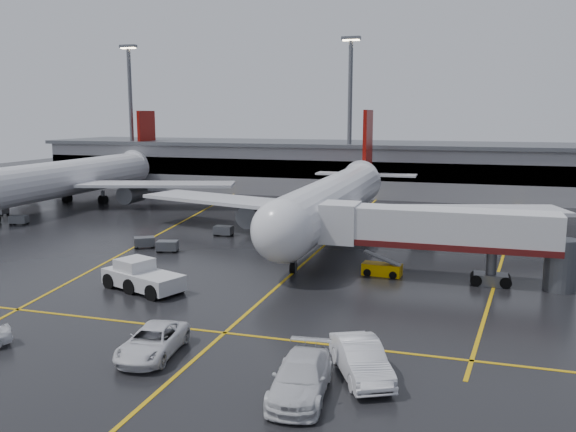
% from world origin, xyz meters
% --- Properties ---
extents(ground, '(220.00, 220.00, 0.00)m').
position_xyz_m(ground, '(0.00, 0.00, 0.00)').
color(ground, black).
rests_on(ground, ground).
extents(apron_line_centre, '(0.25, 90.00, 0.02)m').
position_xyz_m(apron_line_centre, '(0.00, 0.00, 0.01)').
color(apron_line_centre, gold).
rests_on(apron_line_centre, ground).
extents(apron_line_stop, '(60.00, 0.25, 0.02)m').
position_xyz_m(apron_line_stop, '(0.00, -22.00, 0.01)').
color(apron_line_stop, gold).
rests_on(apron_line_stop, ground).
extents(apron_line_left, '(9.99, 69.35, 0.02)m').
position_xyz_m(apron_line_left, '(-20.00, 10.00, 0.01)').
color(apron_line_left, gold).
rests_on(apron_line_left, ground).
extents(apron_line_right, '(7.57, 69.64, 0.02)m').
position_xyz_m(apron_line_right, '(18.00, 10.00, 0.01)').
color(apron_line_right, gold).
rests_on(apron_line_right, ground).
extents(terminal, '(122.00, 19.00, 8.60)m').
position_xyz_m(terminal, '(0.00, 47.93, 4.32)').
color(terminal, gray).
rests_on(terminal, ground).
extents(light_mast_left, '(3.00, 1.20, 25.45)m').
position_xyz_m(light_mast_left, '(-45.00, 42.00, 14.47)').
color(light_mast_left, '#595B60').
rests_on(light_mast_left, ground).
extents(light_mast_mid, '(3.00, 1.20, 25.45)m').
position_xyz_m(light_mast_mid, '(-5.00, 42.00, 14.47)').
color(light_mast_mid, '#595B60').
rests_on(light_mast_mid, ground).
extents(main_airliner, '(48.80, 45.60, 14.10)m').
position_xyz_m(main_airliner, '(0.00, 9.70, 4.21)').
color(main_airliner, silver).
rests_on(main_airliner, ground).
extents(second_airliner, '(48.80, 45.60, 14.10)m').
position_xyz_m(second_airliner, '(-42.00, 21.70, 4.21)').
color(second_airliner, silver).
rests_on(second_airliner, ground).
extents(jet_bridge, '(19.90, 3.40, 6.05)m').
position_xyz_m(jet_bridge, '(11.87, -6.00, 3.93)').
color(jet_bridge, silver).
rests_on(jet_bridge, ground).
extents(pushback_tractor, '(7.35, 4.98, 2.44)m').
position_xyz_m(pushback_tractor, '(-9.73, -15.25, 0.97)').
color(pushback_tractor, silver).
rests_on(pushback_tractor, ground).
extents(belt_loader, '(3.36, 1.78, 2.06)m').
position_xyz_m(belt_loader, '(7.35, -5.60, 0.51)').
color(belt_loader, '#E4A300').
rests_on(belt_loader, ground).
extents(service_van_a, '(3.29, 6.04, 1.61)m').
position_xyz_m(service_van_a, '(-2.49, -26.41, 0.80)').
color(service_van_a, white).
rests_on(service_van_a, ground).
extents(service_van_b, '(3.14, 6.50, 1.82)m').
position_xyz_m(service_van_b, '(6.77, -28.65, 0.91)').
color(service_van_b, silver).
rests_on(service_van_b, ground).
extents(service_van_c, '(4.40, 6.14, 1.92)m').
position_xyz_m(service_van_c, '(9.16, -25.77, 0.96)').
color(service_van_c, white).
rests_on(service_van_c, ground).
extents(baggage_cart_a, '(2.27, 1.78, 1.12)m').
position_xyz_m(baggage_cart_a, '(-14.04, -3.11, 0.63)').
color(baggage_cart_a, '#595B60').
rests_on(baggage_cart_a, ground).
extents(baggage_cart_b, '(2.39, 2.17, 1.12)m').
position_xyz_m(baggage_cart_b, '(-17.13, -2.15, 0.63)').
color(baggage_cart_b, '#595B60').
rests_on(baggage_cart_b, ground).
extents(baggage_cart_c, '(2.05, 1.38, 1.12)m').
position_xyz_m(baggage_cart_c, '(-11.91, 5.88, 0.63)').
color(baggage_cart_c, '#595B60').
rests_on(baggage_cart_c, ground).
extents(baggage_cart_d, '(2.08, 1.43, 1.12)m').
position_xyz_m(baggage_cart_d, '(-46.04, 9.99, 0.63)').
color(baggage_cart_d, '#595B60').
rests_on(baggage_cart_d, ground).
extents(baggage_cart_e, '(2.28, 1.79, 1.12)m').
position_xyz_m(baggage_cart_e, '(-38.62, 4.97, 0.63)').
color(baggage_cart_e, '#595B60').
rests_on(baggage_cart_e, ground).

